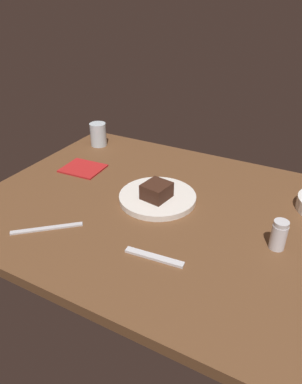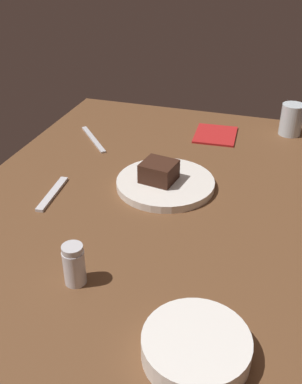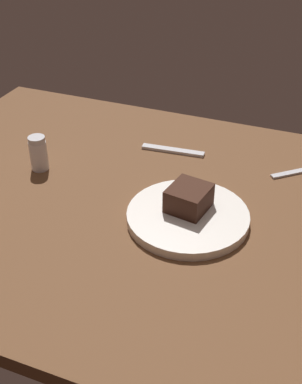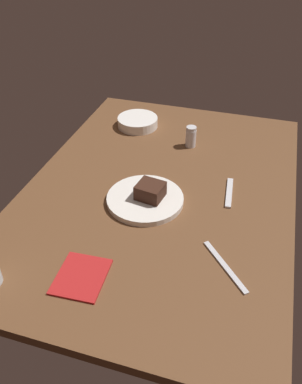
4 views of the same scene
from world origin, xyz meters
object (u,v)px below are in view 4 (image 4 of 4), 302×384
dessert_plate (145,199)px  salt_shaker (191,137)px  chocolate_cake_slice (150,191)px  butter_knife (225,266)px  folded_napkin (81,277)px  side_bowl (138,122)px  dessert_spoon (229,193)px

dessert_plate → salt_shaker: (36.71, -6.08, 3.01)cm
chocolate_cake_slice → butter_knife: size_ratio=0.41×
folded_napkin → dessert_plate: bearing=-10.4°
side_bowl → dessert_spoon: (-34.26, -41.82, -1.55)cm
salt_shaker → butter_knife: bearing=-159.2°
side_bowl → butter_knife: side_bowl is taller
salt_shaker → side_bowl: bearing=69.0°
dessert_plate → dessert_spoon: size_ratio=1.57×
dessert_plate → butter_knife: size_ratio=1.24×
dessert_plate → side_bowl: bearing=21.1°
salt_shaker → folded_napkin: size_ratio=0.57×
dessert_spoon → folded_napkin: dessert_spoon is taller
dessert_plate → folded_napkin: (-33.25, 6.07, -0.61)cm
salt_shaker → butter_knife: salt_shaker is taller
salt_shaker → side_bowl: size_ratio=0.49×
salt_shaker → dessert_plate: bearing=170.6°
dessert_plate → folded_napkin: size_ratio=1.68×
chocolate_cake_slice → butter_knife: bearing=-127.5°
dessert_spoon → folded_napkin: 54.06cm
chocolate_cake_slice → butter_knife: 32.95cm
chocolate_cake_slice → side_bowl: 49.33cm
dessert_plate → chocolate_cake_slice: bearing=-73.8°
dessert_plate → chocolate_cake_slice: 3.63cm
chocolate_cake_slice → salt_shaker: 36.55cm
folded_napkin → chocolate_cake_slice: bearing=-12.7°
side_bowl → dessert_spoon: size_ratio=1.07×
salt_shaker → butter_knife: size_ratio=0.42×
dessert_plate → folded_napkin: bearing=169.6°
side_bowl → dessert_plate: bearing=-158.9°
dessert_plate → chocolate_cake_slice: size_ratio=3.04×
salt_shaker → side_bowl: (9.12, 23.74, -2.02)cm
dessert_spoon → salt_shaker: bearing=-149.2°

